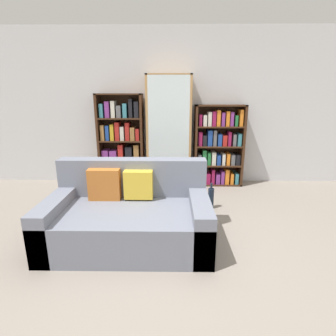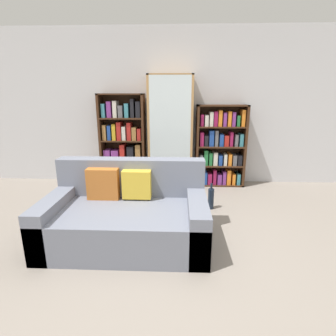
{
  "view_description": "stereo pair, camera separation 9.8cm",
  "coord_description": "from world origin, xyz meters",
  "px_view_note": "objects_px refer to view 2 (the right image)",
  "views": [
    {
      "loc": [
        0.04,
        -2.19,
        1.58
      ],
      "look_at": [
        -0.01,
        1.37,
        0.58
      ],
      "focal_mm": 28.0,
      "sensor_mm": 36.0,
      "label": 1
    },
    {
      "loc": [
        0.14,
        -2.19,
        1.58
      ],
      "look_at": [
        -0.01,
        1.37,
        0.58
      ],
      "focal_mm": 28.0,
      "sensor_mm": 36.0,
      "label": 2
    }
  ],
  "objects_px": {
    "display_cabinet": "(170,132)",
    "bookshelf_right": "(220,147)",
    "bookshelf_left": "(123,142)",
    "couch": "(127,216)",
    "wine_bottle": "(211,198)"
  },
  "relations": [
    {
      "from": "couch",
      "to": "bookshelf_right",
      "type": "relative_size",
      "value": 1.22
    },
    {
      "from": "bookshelf_left",
      "to": "display_cabinet",
      "type": "relative_size",
      "value": 0.84
    },
    {
      "from": "bookshelf_right",
      "to": "wine_bottle",
      "type": "bearing_deg",
      "value": -103.53
    },
    {
      "from": "couch",
      "to": "bookshelf_right",
      "type": "xyz_separation_m",
      "value": [
        1.29,
        1.96,
        0.4
      ]
    },
    {
      "from": "wine_bottle",
      "to": "bookshelf_left",
      "type": "bearing_deg",
      "value": 143.34
    },
    {
      "from": "couch",
      "to": "wine_bottle",
      "type": "distance_m",
      "value": 1.36
    },
    {
      "from": "couch",
      "to": "bookshelf_left",
      "type": "height_order",
      "value": "bookshelf_left"
    },
    {
      "from": "bookshelf_left",
      "to": "bookshelf_right",
      "type": "relative_size",
      "value": 1.13
    },
    {
      "from": "bookshelf_left",
      "to": "bookshelf_right",
      "type": "xyz_separation_m",
      "value": [
        1.72,
        0.0,
        -0.08
      ]
    },
    {
      "from": "display_cabinet",
      "to": "bookshelf_right",
      "type": "bearing_deg",
      "value": 1.05
    },
    {
      "from": "display_cabinet",
      "to": "wine_bottle",
      "type": "distance_m",
      "value": 1.47
    },
    {
      "from": "couch",
      "to": "display_cabinet",
      "type": "height_order",
      "value": "display_cabinet"
    },
    {
      "from": "bookshelf_left",
      "to": "bookshelf_right",
      "type": "distance_m",
      "value": 1.72
    },
    {
      "from": "display_cabinet",
      "to": "bookshelf_right",
      "type": "distance_m",
      "value": 0.92
    },
    {
      "from": "bookshelf_left",
      "to": "wine_bottle",
      "type": "relative_size",
      "value": 4.23
    }
  ]
}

